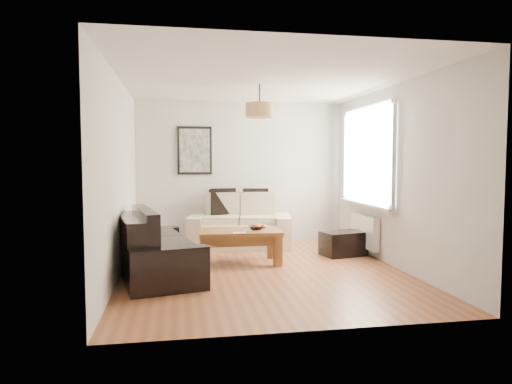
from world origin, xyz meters
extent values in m
plane|color=brown|center=(0.00, 0.00, 0.00)|extent=(4.50, 4.50, 0.00)
cube|color=white|center=(1.82, 0.80, 0.38)|extent=(0.10, 0.90, 0.52)
cylinder|color=tan|center=(0.00, 0.30, 2.23)|extent=(0.40, 0.40, 0.20)
cube|color=black|center=(1.45, 0.78, 0.19)|extent=(0.75, 0.57, 0.38)
cube|color=black|center=(-0.36, 1.99, 0.78)|extent=(0.49, 0.24, 0.47)
cube|color=black|center=(0.23, 1.99, 0.78)|extent=(0.47, 0.19, 0.46)
imported|color=black|center=(0.00, 0.54, 0.52)|extent=(0.27, 0.27, 0.06)
sphere|color=#E14E13|center=(0.06, 0.61, 0.53)|extent=(0.09, 0.09, 0.07)
sphere|color=orange|center=(0.12, 0.57, 0.53)|extent=(0.07, 0.07, 0.07)
sphere|color=orange|center=(0.02, 0.59, 0.53)|extent=(0.08, 0.08, 0.07)
cube|color=white|center=(-0.30, 0.28, 0.49)|extent=(0.20, 0.15, 0.01)
camera|label=1|loc=(-1.14, -6.05, 1.52)|focal=31.74mm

